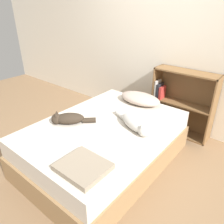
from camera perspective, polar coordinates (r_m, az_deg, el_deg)
ground_plane at (r=2.75m, az=-1.89°, el=-12.46°), size 8.00×8.00×0.00m
wall_back at (r=3.31m, az=14.18°, el=17.55°), size 8.00×0.06×2.50m
bed at (r=2.60m, az=-1.97°, el=-8.17°), size 1.29×1.86×0.51m
pillow at (r=2.96m, az=7.32°, el=3.53°), size 0.58×0.33×0.14m
cat_light at (r=2.35m, az=6.13°, el=-3.04°), size 0.60×0.33×0.15m
cat_dark at (r=2.50m, az=-11.45°, el=-1.69°), size 0.41×0.40×0.14m
bookshelf at (r=3.26m, az=17.73°, el=2.67°), size 0.86×0.26×0.93m
blanket_fold at (r=1.86m, az=-7.58°, el=-14.00°), size 0.40×0.35×0.05m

